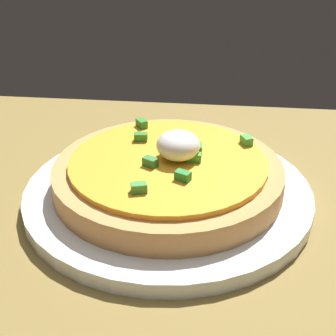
% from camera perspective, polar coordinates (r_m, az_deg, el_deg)
% --- Properties ---
extents(dining_table, '(1.23, 0.74, 0.03)m').
position_cam_1_polar(dining_table, '(0.37, 0.47, -15.42)').
color(dining_table, olive).
rests_on(dining_table, ground).
extents(plate, '(0.27, 0.27, 0.01)m').
position_cam_1_polar(plate, '(0.46, -0.00, -2.96)').
color(plate, white).
rests_on(plate, dining_table).
extents(pizza, '(0.21, 0.21, 0.05)m').
position_cam_1_polar(pizza, '(0.45, 0.04, -0.59)').
color(pizza, tan).
rests_on(pizza, plate).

